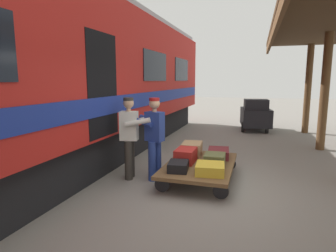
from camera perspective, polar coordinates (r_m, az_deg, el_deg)
ground_plane at (r=5.41m, az=9.71°, el=-13.35°), size 60.00×60.00×0.00m
train_car at (r=6.60m, az=-24.32°, el=8.38°), size 3.02×17.36×4.00m
luggage_cart at (r=6.04m, az=6.35°, el=-7.82°), size 1.36×2.17×0.35m
suitcase_maroon_trunk at (r=6.53m, az=10.00°, el=-5.34°), size 0.51×0.66×0.19m
suitcase_yellow_case at (r=5.39m, az=8.37°, el=-8.42°), size 0.57×0.58×0.18m
suitcase_olive_duffel at (r=5.95m, az=9.27°, el=-6.55°), size 0.42×0.49×0.22m
suitcase_red_plastic at (r=6.05m, az=3.54°, el=-5.88°), size 0.39×0.58×0.29m
suitcase_tan_vintage at (r=6.61m, az=4.77°, el=-4.57°), size 0.47×0.62×0.29m
suitcase_black_hardshell at (r=5.51m, az=2.05°, el=-8.00°), size 0.43×0.52×0.17m
porter_in_overalls at (r=5.89m, az=-2.83°, el=-1.94°), size 0.72×0.53×1.70m
porter_by_door at (r=6.00m, az=-7.55°, el=-1.81°), size 0.71×0.51×1.70m
baggage_tug at (r=12.26m, az=17.01°, el=2.04°), size 1.31×1.83×1.30m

